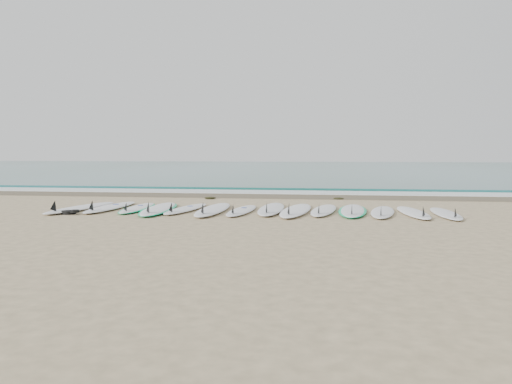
# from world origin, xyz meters

# --- Properties ---
(ground) EXTENTS (120.00, 120.00, 0.00)m
(ground) POSITION_xyz_m (0.00, 0.00, 0.00)
(ground) COLOR tan
(ocean) EXTENTS (120.00, 55.00, 0.03)m
(ocean) POSITION_xyz_m (0.00, 32.50, 0.01)
(ocean) COLOR #1E5F5D
(ocean) RESTS_ON ground
(wet_sand_band) EXTENTS (120.00, 1.80, 0.01)m
(wet_sand_band) POSITION_xyz_m (0.00, 4.10, 0.01)
(wet_sand_band) COLOR brown
(wet_sand_band) RESTS_ON ground
(foam_band) EXTENTS (120.00, 1.40, 0.04)m
(foam_band) POSITION_xyz_m (0.00, 5.50, 0.02)
(foam_band) COLOR silver
(foam_band) RESTS_ON ground
(wave_crest) EXTENTS (120.00, 1.00, 0.10)m
(wave_crest) POSITION_xyz_m (0.00, 7.00, 0.05)
(wave_crest) COLOR #1E5F5D
(wave_crest) RESTS_ON ground
(surfboard_0) EXTENTS (0.93, 2.81, 0.35)m
(surfboard_0) POSITION_xyz_m (-4.30, -0.28, 0.06)
(surfboard_0) COLOR white
(surfboard_0) RESTS_ON ground
(surfboard_1) EXTENTS (0.62, 2.67, 0.34)m
(surfboard_1) POSITION_xyz_m (-3.63, -0.03, 0.06)
(surfboard_1) COLOR white
(surfboard_1) RESTS_ON ground
(surfboard_2) EXTENTS (0.72, 2.38, 0.30)m
(surfboard_2) POSITION_xyz_m (-2.92, -0.02, 0.04)
(surfboard_2) COLOR white
(surfboard_2) RESTS_ON ground
(surfboard_3) EXTENTS (1.02, 2.94, 0.37)m
(surfboard_3) POSITION_xyz_m (-2.32, -0.21, 0.05)
(surfboard_3) COLOR white
(surfboard_3) RESTS_ON ground
(surfboard_4) EXTENTS (0.77, 2.47, 0.31)m
(surfboard_4) POSITION_xyz_m (-1.69, -0.08, 0.05)
(surfboard_4) COLOR white
(surfboard_4) RESTS_ON ground
(surfboard_5) EXTENTS (0.64, 2.91, 0.37)m
(surfboard_5) POSITION_xyz_m (-0.99, -0.22, 0.06)
(surfboard_5) COLOR white
(surfboard_5) RESTS_ON ground
(surfboard_6) EXTENTS (0.62, 2.37, 0.30)m
(surfboard_6) POSITION_xyz_m (-0.30, -0.24, 0.05)
(surfboard_6) COLOR white
(surfboard_6) RESTS_ON ground
(surfboard_7) EXTENTS (0.60, 2.79, 0.36)m
(surfboard_7) POSITION_xyz_m (0.37, 0.11, 0.06)
(surfboard_7) COLOR silver
(surfboard_7) RESTS_ON ground
(surfboard_8) EXTENTS (0.85, 2.94, 0.37)m
(surfboard_8) POSITION_xyz_m (0.97, -0.12, 0.06)
(surfboard_8) COLOR white
(surfboard_8) RESTS_ON ground
(surfboard_9) EXTENTS (0.81, 2.58, 0.32)m
(surfboard_9) POSITION_xyz_m (1.61, 0.08, 0.06)
(surfboard_9) COLOR white
(surfboard_9) RESTS_ON ground
(surfboard_10) EXTENTS (0.83, 2.73, 0.34)m
(surfboard_10) POSITION_xyz_m (2.28, 0.12, 0.05)
(surfboard_10) COLOR white
(surfboard_10) RESTS_ON ground
(surfboard_11) EXTENTS (0.87, 2.53, 0.32)m
(surfboard_11) POSITION_xyz_m (2.94, -0.08, 0.05)
(surfboard_11) COLOR silver
(surfboard_11) RESTS_ON ground
(surfboard_12) EXTENTS (0.68, 2.50, 0.32)m
(surfboard_12) POSITION_xyz_m (3.62, -0.08, 0.05)
(surfboard_12) COLOR white
(surfboard_12) RESTS_ON ground
(surfboard_13) EXTENTS (0.49, 2.35, 0.30)m
(surfboard_13) POSITION_xyz_m (4.31, -0.16, 0.05)
(surfboard_13) COLOR silver
(surfboard_13) RESTS_ON ground
(seaweed_near) EXTENTS (0.35, 0.27, 0.07)m
(seaweed_near) POSITION_xyz_m (-1.79, 2.94, 0.03)
(seaweed_near) COLOR black
(seaweed_near) RESTS_ON ground
(seaweed_far) EXTENTS (0.32, 0.25, 0.06)m
(seaweed_far) POSITION_xyz_m (2.03, 3.31, 0.03)
(seaweed_far) COLOR black
(seaweed_far) RESTS_ON ground
(leash_coil) EXTENTS (0.46, 0.36, 0.11)m
(leash_coil) POSITION_xyz_m (-4.10, -1.10, 0.05)
(leash_coil) COLOR black
(leash_coil) RESTS_ON ground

